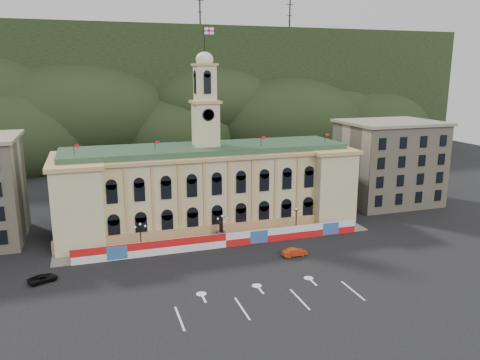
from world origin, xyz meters
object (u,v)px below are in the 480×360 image
object	(u,v)px
statue	(221,235)
red_sedan	(294,252)
lamp_center	(222,226)
black_suv	(43,278)

from	to	relation	value
statue	red_sedan	world-z (taller)	statue
statue	lamp_center	distance (m)	2.14
red_sedan	black_suv	size ratio (longest dim) A/B	0.93
statue	red_sedan	bearing A→B (deg)	-47.06
statue	black_suv	world-z (taller)	statue
red_sedan	black_suv	bearing A→B (deg)	83.16
statue	lamp_center	xyz separation A→B (m)	(0.00, -1.00, 1.89)
lamp_center	black_suv	size ratio (longest dim) A/B	1.15
statue	red_sedan	distance (m)	13.98
lamp_center	black_suv	xyz separation A→B (m)	(-28.62, -7.00, -2.51)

